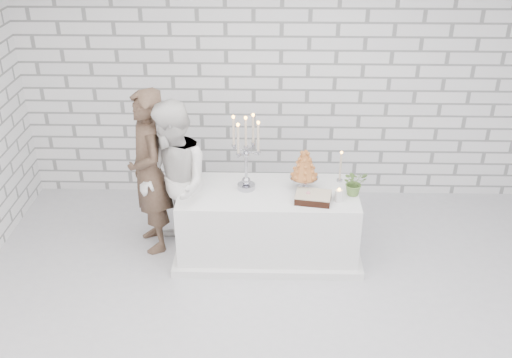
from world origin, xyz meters
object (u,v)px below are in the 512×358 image
object	(u,v)px
bride	(174,184)
cake_table	(268,223)
groom	(149,172)
candelabra	(246,154)
croquembouche	(304,169)

from	to	relation	value
bride	cake_table	bearing A→B (deg)	67.52
cake_table	groom	xyz separation A→B (m)	(-1.22, 0.14, 0.51)
cake_table	candelabra	size ratio (longest dim) A/B	2.28
groom	croquembouche	distance (m)	1.58
cake_table	croquembouche	world-z (taller)	croquembouche
bride	croquembouche	world-z (taller)	bride
candelabra	groom	bearing A→B (deg)	174.82
groom	candelabra	world-z (taller)	groom
bride	croquembouche	size ratio (longest dim) A/B	3.78
groom	bride	world-z (taller)	groom
groom	croquembouche	xyz separation A→B (m)	(1.57, -0.08, 0.09)
candelabra	croquembouche	distance (m)	0.60
candelabra	croquembouche	world-z (taller)	candelabra
groom	bride	size ratio (longest dim) A/B	1.04
cake_table	groom	bearing A→B (deg)	173.34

